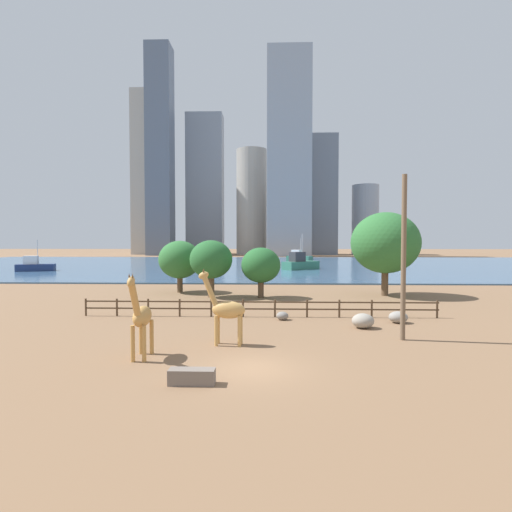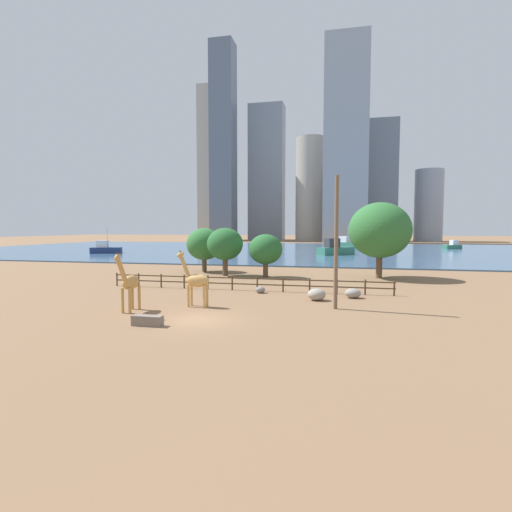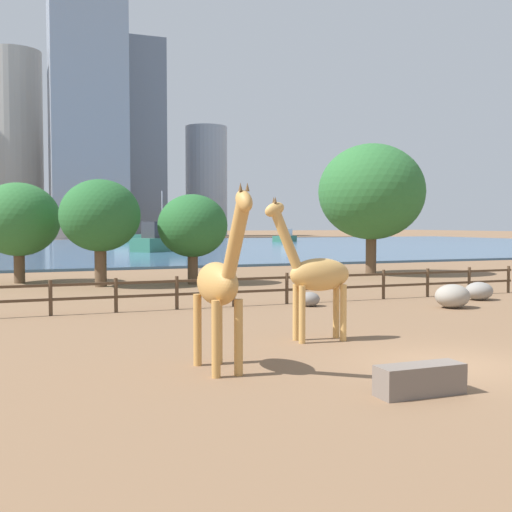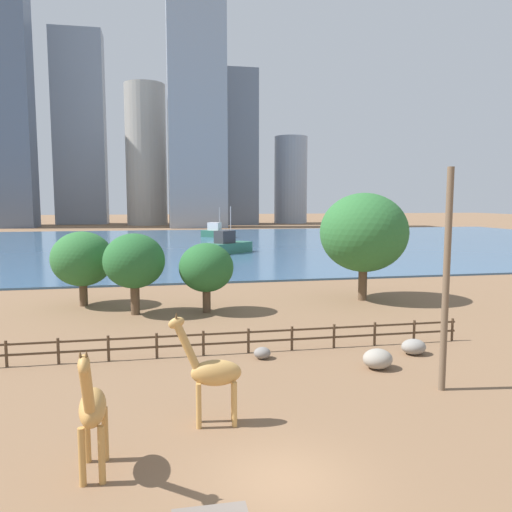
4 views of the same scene
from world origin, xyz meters
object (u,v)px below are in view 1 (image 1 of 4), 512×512
Objects in this scene: giraffe_companion at (141,317)px; boulder_near_fence at (363,321)px; tree_center_broad at (211,260)px; boat_barge at (300,263)px; boulder_small at (282,316)px; tree_right_tall at (180,260)px; tree_left_small at (261,265)px; boat_ferry at (401,259)px; feeding_trough at (192,377)px; boat_sailboat at (299,257)px; tree_left_large at (385,243)px; utility_pole at (404,258)px; boat_tug at (35,266)px; boulder_by_pole at (398,317)px; giraffe_tall at (226,310)px.

giraffe_companion is 2.96× the size of boulder_near_fence.
boat_barge is (11.75, 37.43, -2.40)m from tree_center_broad.
boulder_small is 0.15× the size of tree_right_tall.
boat_barge is (5.02, 48.80, 1.06)m from boulder_small.
boat_ferry is (36.12, 68.18, -2.25)m from tree_left_small.
boulder_small is 13.47m from feeding_trough.
boulder_small is 18.76m from tree_right_tall.
boat_barge is at bearing -59.32° from boat_sailboat.
boat_sailboat is at bearing 45.22° from boat_barge.
tree_right_tall reaches higher than boulder_small.
tree_right_tall reaches higher than boulder_near_fence.
tree_left_large reaches higher than boat_barge.
boulder_near_fence is 86.81m from boat_ferry.
utility_pole is 1.39× the size of boat_tug.
utility_pole is 1.09× the size of tree_left_large.
boat_ferry is at bearing 71.67° from boulder_by_pole.
boat_sailboat reaches higher than boat_tug.
boulder_small is at bearing 140.04° from utility_pole.
giraffe_companion is at bearing 31.35° from boat_ferry.
feeding_trough is at bearing -72.01° from boat_tug.
utility_pole is at bearing 38.18° from boat_ferry.
boat_ferry is 0.79× the size of boat_tug.
tree_left_large reaches higher than boulder_small.
boat_barge reaches higher than tree_left_small.
giraffe_tall is at bearing -171.77° from utility_pole.
giraffe_companion is at bearing -149.59° from boulder_near_fence.
boat_barge is (-0.05, 51.32, 0.88)m from boulder_near_fence.
boulder_small is 86.34m from boat_ferry.
giraffe_tall is at bearing -139.36° from boat_barge.
boat_barge is at bearing 72.57° from tree_center_broad.
utility_pole reaches higher than tree_center_broad.
tree_right_tall is at bearing -155.89° from boat_barge.
feeding_trough is at bearing -119.84° from tree_left_large.
boat_sailboat is (10.50, 88.45, -0.66)m from giraffe_tall.
boat_ferry reaches higher than boulder_near_fence.
giraffe_tall is 64.01m from boat_tug.
boulder_small is at bearing -61.94° from boat_tug.
giraffe_companion is 63.89m from boat_tug.
tree_left_small reaches higher than boulder_by_pole.
boulder_small is 0.11× the size of boat_barge.
feeding_trough is at bearing 88.29° from giraffe_tall.
boat_ferry is at bearing -108.69° from giraffe_tall.
boat_sailboat is (13.96, 70.13, -2.49)m from tree_center_broad.
giraffe_companion reaches higher than boulder_near_fence.
boulder_by_pole is at bearing -39.83° from tree_center_broad.
giraffe_tall is 2.28× the size of feeding_trough.
boat_ferry is at bearing 7.64° from boat_tug.
boulder_small is at bearing 72.94° from feeding_trough.
boulder_near_fence is 84.05m from boat_sailboat.
feeding_trough is 68.32m from boat_tug.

